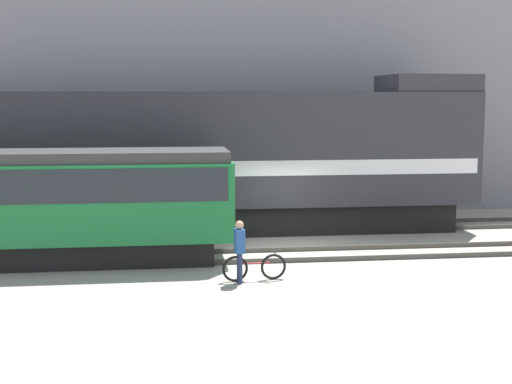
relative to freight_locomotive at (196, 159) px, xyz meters
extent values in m
plane|color=#9E998C|center=(2.68, -3.32, -2.53)|extent=(120.00, 120.00, 0.00)
cube|color=#47423D|center=(2.68, -5.03, -2.46)|extent=(60.00, 0.07, 0.14)
cube|color=#47423D|center=(2.68, -3.60, -2.46)|extent=(60.00, 0.07, 0.14)
cube|color=#47423D|center=(2.68, -0.72, -2.46)|extent=(60.00, 0.07, 0.14)
cube|color=#47423D|center=(2.68, 0.72, -2.46)|extent=(60.00, 0.07, 0.14)
cube|color=gray|center=(2.68, 6.65, 2.92)|extent=(39.40, 6.00, 10.89)
cube|color=black|center=(-0.14, 0.00, -2.03)|extent=(18.02, 2.55, 1.00)
cube|color=#2D2D33|center=(-0.14, 0.00, 0.38)|extent=(19.59, 3.00, 3.82)
cube|color=white|center=(-0.14, 0.00, -0.19)|extent=(19.20, 3.04, 0.50)
cube|color=#2D2D33|center=(8.16, 0.00, 2.59)|extent=(3.00, 2.85, 0.60)
cube|color=black|center=(-3.82, -4.31, -2.18)|extent=(8.14, 2.00, 0.70)
cube|color=#196B33|center=(-3.82, -4.31, -0.74)|extent=(9.25, 2.50, 2.17)
cube|color=#1E2328|center=(-3.82, -4.31, -0.21)|extent=(8.88, 2.54, 0.90)
cube|color=#333333|center=(-3.82, -4.31, 0.49)|extent=(9.07, 2.38, 0.30)
torus|color=black|center=(1.66, -6.84, -2.19)|extent=(0.67, 0.14, 0.67)
torus|color=black|center=(0.66, -6.94, -2.19)|extent=(0.67, 0.14, 0.67)
cylinder|color=#B21E1E|center=(1.16, -6.89, -2.08)|extent=(0.85, 0.12, 0.04)
cylinder|color=#B21E1E|center=(0.81, -6.93, -2.04)|extent=(0.03, 0.03, 0.30)
cylinder|color=#262626|center=(1.66, -6.84, -1.81)|extent=(0.07, 0.44, 0.02)
cylinder|color=#232D4C|center=(0.75, -7.00, -2.14)|extent=(0.11, 0.11, 0.78)
cylinder|color=#232D4C|center=(0.77, -7.16, -2.14)|extent=(0.11, 0.11, 0.78)
cube|color=#264C8C|center=(0.76, -7.08, -1.45)|extent=(0.26, 0.38, 0.60)
sphere|color=tan|center=(0.76, -7.08, -1.05)|extent=(0.21, 0.21, 0.21)
camera|label=1|loc=(-1.04, -24.41, 2.05)|focal=50.00mm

